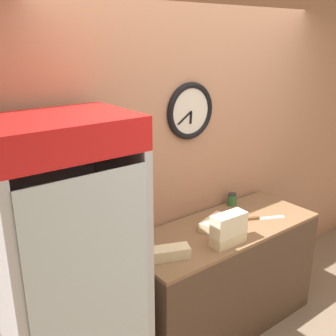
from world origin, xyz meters
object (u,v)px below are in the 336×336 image
sandwich_stack_bottom (228,239)px  sandwich_stack_top (229,219)px  sandwich_stack_middle (229,229)px  condiment_jar (232,199)px  sandwich_flat_left (213,223)px  beverage_cooler (64,261)px  chefs_knife (259,218)px  sandwich_flat_right (169,253)px

sandwich_stack_bottom → sandwich_stack_top: 0.15m
sandwich_stack_middle → condiment_jar: bearing=41.5°
condiment_jar → sandwich_stack_middle: bearing=-138.5°
sandwich_stack_top → sandwich_flat_left: (0.10, 0.26, -0.16)m
beverage_cooler → chefs_knife: bearing=-4.3°
sandwich_stack_middle → sandwich_flat_right: sandwich_stack_middle is taller
sandwich_stack_top → sandwich_flat_left: size_ratio=0.88×
sandwich_flat_left → chefs_knife: sandwich_flat_left is taller
sandwich_flat_left → sandwich_flat_right: sandwich_flat_right is taller
beverage_cooler → sandwich_stack_bottom: (1.10, -0.25, -0.11)m
beverage_cooler → sandwich_stack_top: bearing=-12.8°
chefs_knife → beverage_cooler: bearing=175.7°
sandwich_stack_top → sandwich_flat_right: sandwich_stack_top is taller
chefs_knife → condiment_jar: size_ratio=2.94×
beverage_cooler → chefs_knife: 1.60m
beverage_cooler → sandwich_flat_left: size_ratio=6.32×
sandwich_stack_middle → sandwich_flat_right: 0.46m
sandwich_stack_middle → sandwich_flat_right: bearing=166.3°
sandwich_stack_bottom → sandwich_stack_top: bearing=0.0°
sandwich_flat_left → sandwich_flat_right: bearing=-164.5°
beverage_cooler → sandwich_stack_bottom: beverage_cooler is taller
sandwich_flat_right → sandwich_stack_middle: bearing=-13.7°
sandwich_flat_left → sandwich_flat_right: (-0.54, -0.15, 0.00)m
sandwich_stack_top → condiment_jar: (0.52, 0.46, -0.14)m
sandwich_flat_right → chefs_knife: bearing=1.5°
sandwich_stack_top → condiment_jar: sandwich_stack_top is taller
beverage_cooler → sandwich_stack_middle: (1.10, -0.25, -0.04)m
sandwich_flat_right → condiment_jar: bearing=20.2°
sandwich_stack_top → condiment_jar: size_ratio=2.43×
sandwich_stack_middle → condiment_jar: (0.52, 0.46, -0.06)m
sandwich_stack_bottom → sandwich_stack_middle: (0.00, 0.00, 0.08)m
sandwich_flat_right → sandwich_stack_top: bearing=-13.7°
beverage_cooler → sandwich_flat_right: beverage_cooler is taller
chefs_knife → condiment_jar: (0.03, 0.33, 0.05)m
sandwich_stack_bottom → sandwich_stack_middle: 0.08m
beverage_cooler → sandwich_flat_right: 0.69m
sandwich_flat_left → sandwich_stack_bottom: bearing=-112.1°
sandwich_stack_middle → sandwich_stack_top: size_ratio=1.00×
beverage_cooler → chefs_knife: size_ratio=5.91×
beverage_cooler → sandwich_stack_top: (1.10, -0.25, 0.04)m
beverage_cooler → condiment_jar: 1.63m
sandwich_stack_bottom → sandwich_stack_top: (0.00, 0.00, 0.15)m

